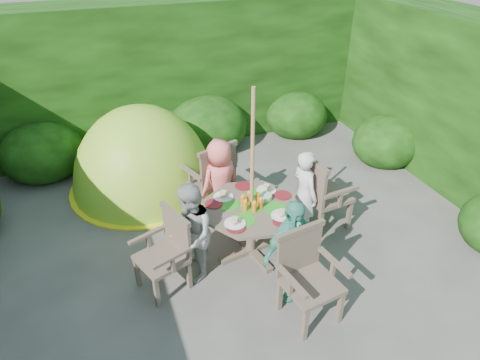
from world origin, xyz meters
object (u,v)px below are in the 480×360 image
object	(u,v)px
garden_chair_front	(307,274)
parasol_pole	(252,179)
patio_table	(252,214)
garden_chair_left	(167,251)
child_left	(191,234)
child_right	(304,194)
child_front	(291,250)
garden_chair_back	(212,176)
child_back	(220,182)
garden_chair_right	(321,192)
dome_tent	(146,186)

from	to	relation	value
garden_chair_front	parasol_pole	bearing A→B (deg)	91.17
patio_table	garden_chair_left	size ratio (longest dim) A/B	1.55
parasol_pole	child_left	world-z (taller)	parasol_pole
child_left	child_right	bearing A→B (deg)	107.08
child_right	garden_chair_left	bearing A→B (deg)	92.36
garden_chair_left	child_right	distance (m)	1.90
patio_table	child_left	world-z (taller)	child_left
child_left	child_front	distance (m)	1.13
patio_table	garden_chair_front	xyz separation A→B (m)	(0.19, -1.08, -0.08)
garden_chair_back	child_back	xyz separation A→B (m)	(0.04, -0.29, 0.06)
child_right	child_left	bearing A→B (deg)	92.81
patio_table	child_left	bearing A→B (deg)	-169.81
garden_chair_right	child_left	xyz separation A→B (m)	(-1.86, -0.34, 0.07)
garden_chair_right	garden_chair_back	distance (m)	1.53
parasol_pole	garden_chair_front	size ratio (longest dim) A/B	2.24
garden_chair_front	dome_tent	xyz separation A→B (m)	(-1.20, 3.10, -0.52)
child_back	garden_chair_front	bearing A→B (deg)	80.94
parasol_pole	child_left	distance (m)	0.93
garden_chair_right	garden_chair_back	size ratio (longest dim) A/B	0.99
garden_chair_back	parasol_pole	bearing A→B (deg)	80.68
patio_table	child_back	bearing A→B (deg)	100.42
garden_chair_right	child_front	distance (m)	1.36
child_front	patio_table	bearing A→B (deg)	83.62
child_right	child_left	distance (m)	1.60
garden_chair_front	child_back	xyz separation A→B (m)	(-0.33, 1.86, 0.10)
patio_table	dome_tent	world-z (taller)	dome_tent
dome_tent	patio_table	bearing A→B (deg)	-67.00
parasol_pole	child_front	world-z (taller)	parasol_pole
garden_chair_left	child_back	world-z (taller)	child_back
garden_chair_right	child_back	xyz separation A→B (m)	(-1.21, 0.59, 0.07)
child_right	child_front	bearing A→B (deg)	137.81
garden_chair_left	child_back	xyz separation A→B (m)	(0.95, 0.97, 0.13)
child_right	child_front	world-z (taller)	child_front
garden_chair_front	child_left	xyz separation A→B (m)	(-0.98, 0.94, 0.10)
garden_chair_right	garden_chair_left	size ratio (longest dim) A/B	1.13
patio_table	garden_chair_back	bearing A→B (deg)	99.61
child_right	child_back	size ratio (longest dim) A/B	0.99
patio_table	child_back	size ratio (longest dim) A/B	1.15
dome_tent	garden_chair_left	bearing A→B (deg)	-95.59
patio_table	garden_chair_right	size ratio (longest dim) A/B	1.37
dome_tent	garden_chair_back	bearing A→B (deg)	-52.54
garden_chair_front	child_right	world-z (taller)	child_right
garden_chair_right	garden_chair_left	bearing A→B (deg)	93.07
parasol_pole	garden_chair_right	size ratio (longest dim) A/B	2.12
patio_table	garden_chair_front	bearing A→B (deg)	-80.01
dome_tent	child_front	bearing A→B (deg)	-71.33
parasol_pole	child_right	xyz separation A→B (m)	(0.79, 0.14, -0.48)
child_back	dome_tent	distance (m)	1.63
child_front	parasol_pole	bearing A→B (deg)	83.92
child_left	garden_chair_left	bearing A→B (deg)	-75.77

